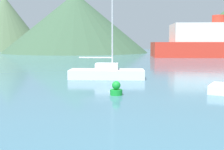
{
  "coord_description": "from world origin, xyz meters",
  "views": [
    {
      "loc": [
        3.56,
        1.65,
        2.7
      ],
      "look_at": [
        -0.4,
        14.0,
        1.2
      ],
      "focal_mm": 45.0,
      "sensor_mm": 36.0,
      "label": 1
    }
  ],
  "objects": [
    {
      "name": "sailboat_inner",
      "position": [
        -3.26,
        21.62,
        0.48
      ],
      "size": [
        5.95,
        3.5,
        9.18
      ],
      "rotation": [
        0.0,
        0.0,
        0.27
      ],
      "color": "silver",
      "rests_on": "ground_plane"
    },
    {
      "name": "buoy_marker",
      "position": [
        -0.61,
        15.35,
        0.3
      ],
      "size": [
        0.64,
        0.64,
        0.73
      ],
      "color": "green",
      "rests_on": "ground_plane"
    },
    {
      "name": "hill_west",
      "position": [
        -58.49,
        79.95,
        8.87
      ],
      "size": [
        26.1,
        26.1,
        17.75
      ],
      "color": "#4C6647",
      "rests_on": "ground_plane"
    },
    {
      "name": "hill_central",
      "position": [
        -29.87,
        73.17,
        8.08
      ],
      "size": [
        39.49,
        39.49,
        16.17
      ],
      "color": "#38563D",
      "rests_on": "ground_plane"
    },
    {
      "name": "ferry_distant",
      "position": [
        6.28,
        58.88,
        2.75
      ],
      "size": [
        26.09,
        15.2,
        7.84
      ],
      "rotation": [
        0.0,
        0.0,
        0.26
      ],
      "color": "red",
      "rests_on": "ground_plane"
    }
  ]
}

